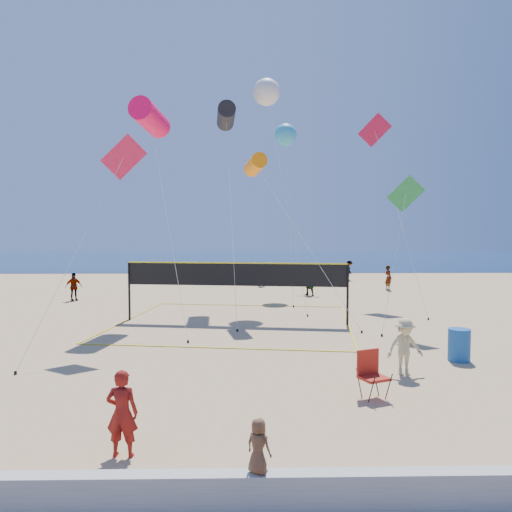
{
  "coord_description": "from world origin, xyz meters",
  "views": [
    {
      "loc": [
        -1.49,
        -10.03,
        4.11
      ],
      "look_at": [
        -1.24,
        2.0,
        3.48
      ],
      "focal_mm": 35.0,
      "sensor_mm": 36.0,
      "label": 1
    }
  ],
  "objects_px": {
    "woman": "(122,413)",
    "camp_chair": "(371,371)",
    "trash_barrel": "(459,345)",
    "volleyball_net": "(235,281)"
  },
  "relations": [
    {
      "from": "woman",
      "to": "camp_chair",
      "type": "height_order",
      "value": "woman"
    },
    {
      "from": "woman",
      "to": "camp_chair",
      "type": "bearing_deg",
      "value": -145.98
    },
    {
      "from": "camp_chair",
      "to": "trash_barrel",
      "type": "bearing_deg",
      "value": 19.79
    },
    {
      "from": "woman",
      "to": "volleyball_net",
      "type": "distance_m",
      "value": 13.28
    },
    {
      "from": "volleyball_net",
      "to": "camp_chair",
      "type": "bearing_deg",
      "value": -62.56
    },
    {
      "from": "trash_barrel",
      "to": "woman",
      "type": "bearing_deg",
      "value": -144.29
    },
    {
      "from": "camp_chair",
      "to": "trash_barrel",
      "type": "relative_size",
      "value": 1.27
    },
    {
      "from": "camp_chair",
      "to": "volleyball_net",
      "type": "height_order",
      "value": "volleyball_net"
    },
    {
      "from": "camp_chair",
      "to": "woman",
      "type": "bearing_deg",
      "value": -172.94
    },
    {
      "from": "volleyball_net",
      "to": "trash_barrel",
      "type": "bearing_deg",
      "value": -34.94
    }
  ]
}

